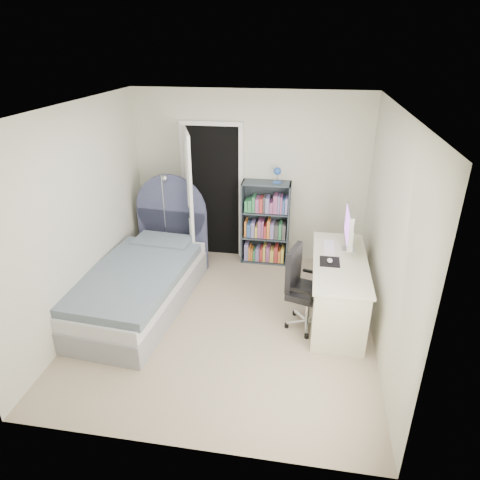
% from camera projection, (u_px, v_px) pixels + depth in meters
% --- Properties ---
extents(room_shell, '(3.50, 3.70, 2.60)m').
position_uv_depth(room_shell, '(226.00, 227.00, 4.64)').
color(room_shell, gray).
rests_on(room_shell, ground).
extents(door, '(0.92, 0.79, 2.06)m').
position_uv_depth(door, '(198.00, 196.00, 6.21)').
color(door, black).
rests_on(door, ground).
extents(bed, '(1.25, 2.36, 1.41)m').
position_uv_depth(bed, '(143.00, 280.00, 5.44)').
color(bed, gray).
rests_on(bed, ground).
extents(nightstand, '(0.39, 0.39, 0.57)m').
position_uv_depth(nightstand, '(170.00, 239.00, 6.42)').
color(nightstand, tan).
rests_on(nightstand, ground).
extents(floor_lamp, '(0.20, 0.20, 1.41)m').
position_uv_depth(floor_lamp, '(167.00, 230.00, 6.21)').
color(floor_lamp, silver).
rests_on(floor_lamp, ground).
extents(bookcase, '(0.70, 0.30, 1.48)m').
position_uv_depth(bookcase, '(266.00, 226.00, 6.36)').
color(bookcase, '#364149').
rests_on(bookcase, ground).
extents(desk, '(0.63, 1.57, 1.28)m').
position_uv_depth(desk, '(338.00, 285.00, 5.12)').
color(desk, beige).
rests_on(desk, ground).
extents(office_chair, '(0.55, 0.56, 0.99)m').
position_uv_depth(office_chair, '(303.00, 284.00, 4.91)').
color(office_chair, silver).
rests_on(office_chair, ground).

